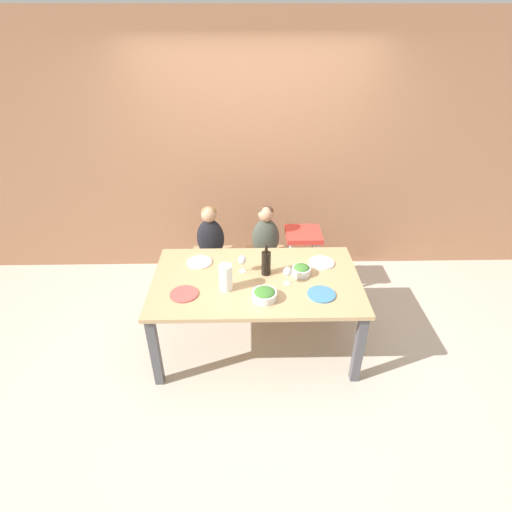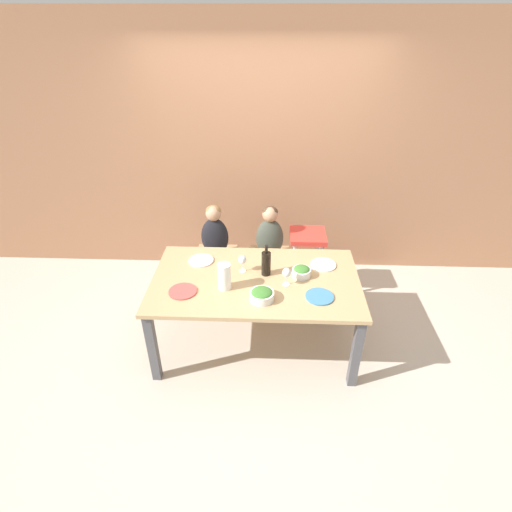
{
  "view_description": "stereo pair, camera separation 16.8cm",
  "coord_description": "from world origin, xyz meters",
  "px_view_note": "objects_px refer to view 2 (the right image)",
  "views": [
    {
      "loc": [
        -0.06,
        -2.75,
        2.67
      ],
      "look_at": [
        0.0,
        0.08,
        0.91
      ],
      "focal_mm": 28.0,
      "sensor_mm": 36.0,
      "label": 1
    },
    {
      "loc": [
        0.11,
        -2.75,
        2.67
      ],
      "look_at": [
        0.0,
        0.08,
        0.91
      ],
      "focal_mm": 28.0,
      "sensor_mm": 36.0,
      "label": 2
    }
  ],
  "objects_px": {
    "person_child_center": "(270,233)",
    "wine_bottle": "(266,263)",
    "salad_bowl_small": "(301,271)",
    "dinner_plate_front_right": "(320,297)",
    "chair_far_left": "(216,260)",
    "salad_bowl_large": "(262,295)",
    "dinner_plate_back_left": "(201,260)",
    "person_child_left": "(215,232)",
    "dinner_plate_back_right": "(323,265)",
    "wine_glass_near": "(287,273)",
    "wine_glass_far": "(242,260)",
    "paper_towel_roll": "(224,276)",
    "chair_far_center": "(269,262)",
    "chair_right_highchair": "(307,247)",
    "dinner_plate_front_left": "(183,291)"
  },
  "relations": [
    {
      "from": "person_child_left",
      "to": "dinner_plate_back_right",
      "type": "distance_m",
      "value": 1.17
    },
    {
      "from": "wine_glass_far",
      "to": "dinner_plate_front_left",
      "type": "relative_size",
      "value": 0.71
    },
    {
      "from": "salad_bowl_large",
      "to": "wine_glass_far",
      "type": "bearing_deg",
      "value": 114.36
    },
    {
      "from": "wine_glass_far",
      "to": "salad_bowl_large",
      "type": "bearing_deg",
      "value": -65.64
    },
    {
      "from": "person_child_center",
      "to": "dinner_plate_front_right",
      "type": "xyz_separation_m",
      "value": [
        0.4,
        -1.01,
        -0.02
      ]
    },
    {
      "from": "wine_glass_near",
      "to": "dinner_plate_front_right",
      "type": "relative_size",
      "value": 0.71
    },
    {
      "from": "wine_glass_near",
      "to": "dinner_plate_back_left",
      "type": "height_order",
      "value": "wine_glass_near"
    },
    {
      "from": "salad_bowl_large",
      "to": "dinner_plate_back_right",
      "type": "relative_size",
      "value": 0.86
    },
    {
      "from": "paper_towel_roll",
      "to": "chair_right_highchair",
      "type": "bearing_deg",
      "value": 50.92
    },
    {
      "from": "person_child_center",
      "to": "wine_glass_near",
      "type": "relative_size",
      "value": 3.46
    },
    {
      "from": "salad_bowl_large",
      "to": "dinner_plate_back_left",
      "type": "height_order",
      "value": "salad_bowl_large"
    },
    {
      "from": "person_child_left",
      "to": "wine_glass_far",
      "type": "relative_size",
      "value": 3.46
    },
    {
      "from": "wine_bottle",
      "to": "salad_bowl_large",
      "type": "relative_size",
      "value": 1.46
    },
    {
      "from": "person_child_center",
      "to": "wine_bottle",
      "type": "bearing_deg",
      "value": -92.11
    },
    {
      "from": "chair_far_center",
      "to": "dinner_plate_back_right",
      "type": "bearing_deg",
      "value": -48.53
    },
    {
      "from": "chair_far_center",
      "to": "wine_glass_far",
      "type": "distance_m",
      "value": 0.82
    },
    {
      "from": "paper_towel_roll",
      "to": "dinner_plate_back_right",
      "type": "xyz_separation_m",
      "value": [
        0.84,
        0.37,
        -0.11
      ]
    },
    {
      "from": "chair_right_highchair",
      "to": "paper_towel_roll",
      "type": "xyz_separation_m",
      "value": [
        -0.74,
        -0.91,
        0.25
      ]
    },
    {
      "from": "chair_far_center",
      "to": "wine_bottle",
      "type": "distance_m",
      "value": 0.82
    },
    {
      "from": "chair_far_left",
      "to": "wine_bottle",
      "type": "height_order",
      "value": "wine_bottle"
    },
    {
      "from": "dinner_plate_back_right",
      "to": "wine_bottle",
      "type": "bearing_deg",
      "value": -162.8
    },
    {
      "from": "dinner_plate_back_right",
      "to": "dinner_plate_front_right",
      "type": "height_order",
      "value": "same"
    },
    {
      "from": "chair_far_left",
      "to": "paper_towel_roll",
      "type": "distance_m",
      "value": 1.03
    },
    {
      "from": "salad_bowl_small",
      "to": "salad_bowl_large",
      "type": "bearing_deg",
      "value": -134.34
    },
    {
      "from": "person_child_left",
      "to": "chair_far_center",
      "type": "bearing_deg",
      "value": -0.09
    },
    {
      "from": "person_child_left",
      "to": "dinner_plate_back_right",
      "type": "bearing_deg",
      "value": -27.68
    },
    {
      "from": "wine_glass_far",
      "to": "salad_bowl_large",
      "type": "xyz_separation_m",
      "value": [
        0.18,
        -0.39,
        -0.07
      ]
    },
    {
      "from": "person_child_center",
      "to": "chair_right_highchair",
      "type": "bearing_deg",
      "value": -0.13
    },
    {
      "from": "chair_right_highchair",
      "to": "salad_bowl_small",
      "type": "relative_size",
      "value": 4.71
    },
    {
      "from": "chair_right_highchair",
      "to": "wine_bottle",
      "type": "bearing_deg",
      "value": -120.29
    },
    {
      "from": "wine_glass_near",
      "to": "dinner_plate_back_left",
      "type": "xyz_separation_m",
      "value": [
        -0.76,
        0.33,
        -0.11
      ]
    },
    {
      "from": "person_child_left",
      "to": "paper_towel_roll",
      "type": "relative_size",
      "value": 2.43
    },
    {
      "from": "chair_far_center",
      "to": "chair_right_highchair",
      "type": "xyz_separation_m",
      "value": [
        0.38,
        0.0,
        0.18
      ]
    },
    {
      "from": "chair_far_left",
      "to": "person_child_center",
      "type": "bearing_deg",
      "value": 0.09
    },
    {
      "from": "paper_towel_roll",
      "to": "dinner_plate_front_right",
      "type": "bearing_deg",
      "value": -7.06
    },
    {
      "from": "paper_towel_roll",
      "to": "dinner_plate_front_right",
      "type": "distance_m",
      "value": 0.77
    },
    {
      "from": "wine_bottle",
      "to": "salad_bowl_small",
      "type": "bearing_deg",
      "value": -2.97
    },
    {
      "from": "salad_bowl_small",
      "to": "dinner_plate_front_right",
      "type": "relative_size",
      "value": 0.71
    },
    {
      "from": "paper_towel_roll",
      "to": "person_child_center",
      "type": "bearing_deg",
      "value": 68.63
    },
    {
      "from": "wine_bottle",
      "to": "dinner_plate_front_right",
      "type": "xyz_separation_m",
      "value": [
        0.43,
        -0.31,
        -0.11
      ]
    },
    {
      "from": "chair_far_left",
      "to": "dinner_plate_front_right",
      "type": "bearing_deg",
      "value": -46.32
    },
    {
      "from": "paper_towel_roll",
      "to": "chair_far_left",
      "type": "bearing_deg",
      "value": 102.38
    },
    {
      "from": "chair_right_highchair",
      "to": "wine_glass_near",
      "type": "distance_m",
      "value": 0.91
    },
    {
      "from": "chair_right_highchair",
      "to": "chair_far_center",
      "type": "bearing_deg",
      "value": 180.0
    },
    {
      "from": "paper_towel_roll",
      "to": "wine_glass_near",
      "type": "bearing_deg",
      "value": 7.49
    },
    {
      "from": "dinner_plate_front_left",
      "to": "dinner_plate_back_right",
      "type": "xyz_separation_m",
      "value": [
        1.17,
        0.44,
        0.0
      ]
    },
    {
      "from": "wine_glass_near",
      "to": "wine_glass_far",
      "type": "bearing_deg",
      "value": 153.63
    },
    {
      "from": "person_child_center",
      "to": "wine_glass_far",
      "type": "bearing_deg",
      "value": -109.12
    },
    {
      "from": "wine_bottle",
      "to": "dinner_plate_front_left",
      "type": "xyz_separation_m",
      "value": [
        -0.66,
        -0.28,
        -0.11
      ]
    },
    {
      "from": "person_child_center",
      "to": "paper_towel_roll",
      "type": "xyz_separation_m",
      "value": [
        -0.36,
        -0.91,
        0.09
      ]
    }
  ]
}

